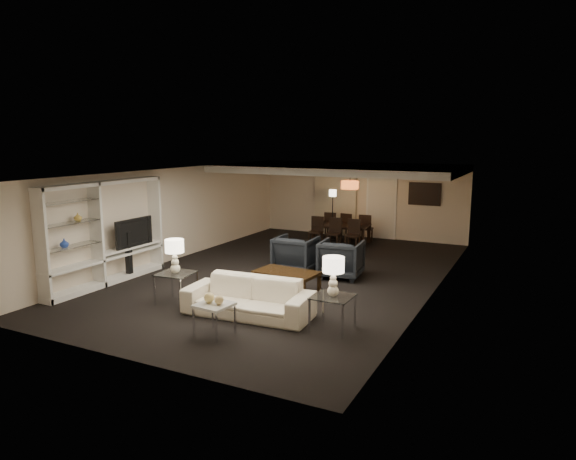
# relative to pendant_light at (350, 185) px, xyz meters

# --- Properties ---
(floor) EXTENTS (11.00, 11.00, 0.00)m
(floor) POSITION_rel_pendant_light_xyz_m (-0.30, -3.50, -1.92)
(floor) COLOR black
(floor) RESTS_ON ground
(ceiling) EXTENTS (7.00, 11.00, 0.02)m
(ceiling) POSITION_rel_pendant_light_xyz_m (-0.30, -3.50, 0.58)
(ceiling) COLOR silver
(ceiling) RESTS_ON ground
(wall_back) EXTENTS (7.00, 0.02, 2.50)m
(wall_back) POSITION_rel_pendant_light_xyz_m (-0.30, 2.00, -0.67)
(wall_back) COLOR beige
(wall_back) RESTS_ON ground
(wall_front) EXTENTS (7.00, 0.02, 2.50)m
(wall_front) POSITION_rel_pendant_light_xyz_m (-0.30, -9.00, -0.67)
(wall_front) COLOR beige
(wall_front) RESTS_ON ground
(wall_left) EXTENTS (0.02, 11.00, 2.50)m
(wall_left) POSITION_rel_pendant_light_xyz_m (-3.80, -3.50, -0.67)
(wall_left) COLOR beige
(wall_left) RESTS_ON ground
(wall_right) EXTENTS (0.02, 11.00, 2.50)m
(wall_right) POSITION_rel_pendant_light_xyz_m (3.20, -3.50, -0.67)
(wall_right) COLOR beige
(wall_right) RESTS_ON ground
(ceiling_soffit) EXTENTS (7.00, 4.00, 0.20)m
(ceiling_soffit) POSITION_rel_pendant_light_xyz_m (-0.30, 0.00, 0.48)
(ceiling_soffit) COLOR silver
(ceiling_soffit) RESTS_ON ceiling
(curtains) EXTENTS (1.50, 0.12, 2.40)m
(curtains) POSITION_rel_pendant_light_xyz_m (-1.20, 1.92, -0.72)
(curtains) COLOR beige
(curtains) RESTS_ON wall_back
(door) EXTENTS (0.90, 0.05, 2.10)m
(door) POSITION_rel_pendant_light_xyz_m (0.40, 1.97, -0.87)
(door) COLOR silver
(door) RESTS_ON wall_back
(painting) EXTENTS (0.95, 0.04, 0.65)m
(painting) POSITION_rel_pendant_light_xyz_m (1.80, 1.96, -0.37)
(painting) COLOR #142D38
(painting) RESTS_ON wall_back
(media_unit) EXTENTS (0.38, 3.40, 2.35)m
(media_unit) POSITION_rel_pendant_light_xyz_m (-3.61, -6.10, -0.74)
(media_unit) COLOR white
(media_unit) RESTS_ON wall_left
(pendant_light) EXTENTS (0.52, 0.52, 0.24)m
(pendant_light) POSITION_rel_pendant_light_xyz_m (0.00, 0.00, 0.00)
(pendant_light) COLOR #D8591E
(pendant_light) RESTS_ON ceiling_soffit
(sofa) EXTENTS (2.49, 1.12, 0.71)m
(sofa) POSITION_rel_pendant_light_xyz_m (0.37, -6.49, -1.57)
(sofa) COLOR beige
(sofa) RESTS_ON floor
(coffee_table) EXTENTS (1.39, 0.89, 0.48)m
(coffee_table) POSITION_rel_pendant_light_xyz_m (0.37, -4.89, -1.68)
(coffee_table) COLOR black
(coffee_table) RESTS_ON floor
(armchair_left) EXTENTS (1.01, 1.03, 0.90)m
(armchair_left) POSITION_rel_pendant_light_xyz_m (-0.23, -3.19, -1.47)
(armchair_left) COLOR black
(armchair_left) RESTS_ON floor
(armchair_right) EXTENTS (1.06, 1.08, 0.90)m
(armchair_right) POSITION_rel_pendant_light_xyz_m (0.97, -3.19, -1.47)
(armchair_right) COLOR black
(armchair_right) RESTS_ON floor
(side_table_left) EXTENTS (0.72, 0.72, 0.62)m
(side_table_left) POSITION_rel_pendant_light_xyz_m (-1.33, -6.49, -1.61)
(side_table_left) COLOR white
(side_table_left) RESTS_ON floor
(side_table_right) EXTENTS (0.67, 0.67, 0.62)m
(side_table_right) POSITION_rel_pendant_light_xyz_m (2.07, -6.49, -1.61)
(side_table_right) COLOR white
(side_table_right) RESTS_ON floor
(table_lamp_left) EXTENTS (0.40, 0.40, 0.69)m
(table_lamp_left) POSITION_rel_pendant_light_xyz_m (-1.33, -6.49, -0.96)
(table_lamp_left) COLOR white
(table_lamp_left) RESTS_ON side_table_left
(table_lamp_right) EXTENTS (0.40, 0.40, 0.69)m
(table_lamp_right) POSITION_rel_pendant_light_xyz_m (2.07, -6.49, -0.96)
(table_lamp_right) COLOR white
(table_lamp_right) RESTS_ON side_table_right
(marble_table) EXTENTS (0.60, 0.60, 0.55)m
(marble_table) POSITION_rel_pendant_light_xyz_m (0.37, -7.59, -1.64)
(marble_table) COLOR silver
(marble_table) RESTS_ON floor
(gold_gourd_a) EXTENTS (0.18, 0.18, 0.18)m
(gold_gourd_a) POSITION_rel_pendant_light_xyz_m (0.27, -7.59, -1.28)
(gold_gourd_a) COLOR #ECD07C
(gold_gourd_a) RESTS_ON marble_table
(gold_gourd_b) EXTENTS (0.16, 0.16, 0.16)m
(gold_gourd_b) POSITION_rel_pendant_light_xyz_m (0.47, -7.59, -1.29)
(gold_gourd_b) COLOR #E3BF78
(gold_gourd_b) RESTS_ON marble_table
(television) EXTENTS (1.16, 0.15, 0.67)m
(television) POSITION_rel_pendant_light_xyz_m (-3.58, -5.35, -0.84)
(television) COLOR black
(television) RESTS_ON media_unit
(vase_blue) EXTENTS (0.18, 0.18, 0.19)m
(vase_blue) POSITION_rel_pendant_light_xyz_m (-3.61, -7.22, -0.77)
(vase_blue) COLOR #2A4AB8
(vase_blue) RESTS_ON media_unit
(vase_amber) EXTENTS (0.17, 0.17, 0.17)m
(vase_amber) POSITION_rel_pendant_light_xyz_m (-3.61, -6.83, -0.27)
(vase_amber) COLOR gold
(vase_amber) RESTS_ON media_unit
(floor_speaker) EXTENTS (0.13, 0.13, 1.12)m
(floor_speaker) POSITION_rel_pendant_light_xyz_m (-3.50, -5.54, -1.36)
(floor_speaker) COLOR black
(floor_speaker) RESTS_ON floor
(dining_table) EXTENTS (1.81, 1.14, 0.60)m
(dining_table) POSITION_rel_pendant_light_xyz_m (-0.45, 0.55, -1.62)
(dining_table) COLOR black
(dining_table) RESTS_ON floor
(chair_nl) EXTENTS (0.45, 0.45, 0.90)m
(chair_nl) POSITION_rel_pendant_light_xyz_m (-1.05, -0.10, -1.47)
(chair_nl) COLOR black
(chair_nl) RESTS_ON floor
(chair_nm) EXTENTS (0.45, 0.45, 0.90)m
(chair_nm) POSITION_rel_pendant_light_xyz_m (-0.45, -0.10, -1.47)
(chair_nm) COLOR black
(chair_nm) RESTS_ON floor
(chair_nr) EXTENTS (0.45, 0.45, 0.90)m
(chair_nr) POSITION_rel_pendant_light_xyz_m (0.15, -0.10, -1.47)
(chair_nr) COLOR black
(chair_nr) RESTS_ON floor
(chair_fl) EXTENTS (0.47, 0.47, 0.90)m
(chair_fl) POSITION_rel_pendant_light_xyz_m (-1.05, 1.20, -1.47)
(chair_fl) COLOR black
(chair_fl) RESTS_ON floor
(chair_fm) EXTENTS (0.46, 0.46, 0.90)m
(chair_fm) POSITION_rel_pendant_light_xyz_m (-0.45, 1.20, -1.47)
(chair_fm) COLOR black
(chair_fm) RESTS_ON floor
(chair_fr) EXTENTS (0.45, 0.45, 0.90)m
(chair_fr) POSITION_rel_pendant_light_xyz_m (0.15, 1.20, -1.47)
(chair_fr) COLOR black
(chair_fr) RESTS_ON floor
(floor_lamp) EXTENTS (0.29, 0.29, 1.65)m
(floor_lamp) POSITION_rel_pendant_light_xyz_m (-0.93, 0.97, -1.09)
(floor_lamp) COLOR black
(floor_lamp) RESTS_ON floor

